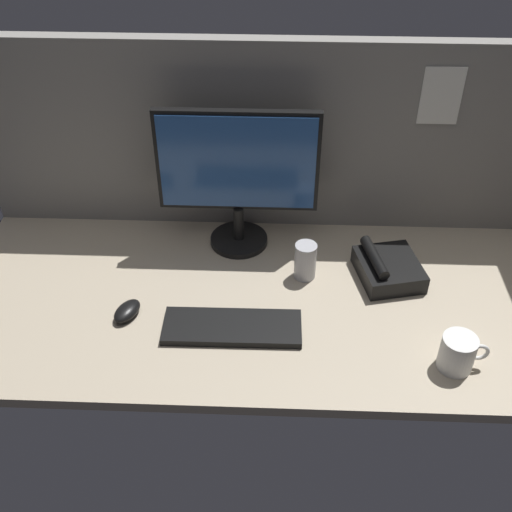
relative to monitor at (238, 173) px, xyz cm
name	(u,v)px	position (x,y,z in cm)	size (l,w,h in cm)	color
ground_plane	(270,298)	(10.39, -25.15, -26.61)	(180.00, 80.00, 3.00)	tan
cubicle_wall_back	(274,137)	(10.46, 12.35, 5.14)	(180.00, 5.50, 60.46)	gray
monitor	(238,173)	(0.00, 0.00, 0.00)	(47.72, 18.00, 44.67)	black
keyboard	(232,327)	(0.58, -39.73, -24.11)	(37.00, 13.00, 2.00)	black
mouse	(127,311)	(-28.58, -35.32, -23.41)	(5.60, 9.60, 3.40)	black
mug_steel	(305,261)	(20.40, -16.37, -19.45)	(6.41, 6.41, 11.33)	#B2B2B7
mug_ceramic_white	(458,353)	(57.53, -50.19, -20.25)	(12.27, 8.84, 9.68)	white
desk_phone	(387,268)	(44.59, -15.86, -21.92)	(20.79, 22.30, 8.80)	black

